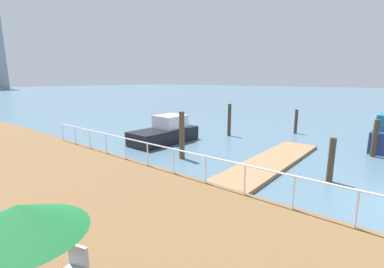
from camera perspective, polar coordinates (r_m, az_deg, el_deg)
ground_plane at (r=22.19m, az=-20.21°, el=-0.19°), size 300.00×300.00×0.00m
boardwalk at (r=10.93m, az=-34.83°, el=-12.50°), size 11.00×38.00×0.40m
floating_dock at (r=14.13m, az=16.04°, el=-6.08°), size 10.11×2.00×0.18m
boardwalk_railing at (r=10.57m, az=-0.62°, el=-5.12°), size 0.06×21.51×1.08m
dock_piling_0 at (r=22.84m, az=21.38°, el=2.49°), size 0.25×0.25×1.92m
dock_piling_1 at (r=18.02m, az=34.57°, el=-0.76°), size 0.28×0.28×2.10m
dock_piling_2 at (r=14.43m, az=-2.19°, el=-0.29°), size 0.29×0.29×2.60m
dock_piling_3 at (r=20.55m, az=7.99°, el=3.00°), size 0.26×0.26×2.45m
dock_piling_5 at (r=12.68m, az=27.66°, el=-4.95°), size 0.26×0.26×1.91m
moored_boat_0 at (r=18.46m, az=-5.73°, el=0.35°), size 4.93×2.29×1.83m
patio_umbrella at (r=4.70m, az=-33.17°, el=-15.12°), size 1.90×1.90×2.15m
cafe_chair_0 at (r=5.83m, az=-23.96°, el=-24.66°), size 0.58×0.56×0.90m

